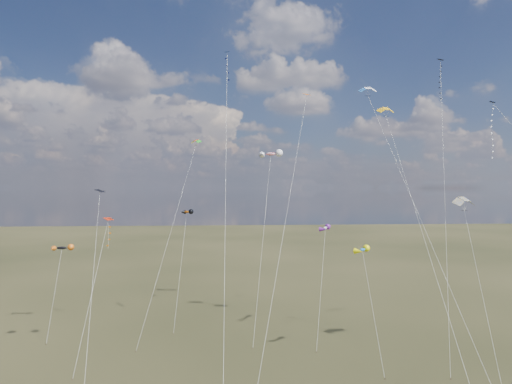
{
  "coord_description": "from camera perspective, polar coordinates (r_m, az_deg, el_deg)",
  "views": [
    {
      "loc": [
        -4.24,
        -39.25,
        19.49
      ],
      "look_at": [
        0.0,
        18.0,
        19.0
      ],
      "focal_mm": 32.0,
      "sensor_mm": 36.0,
      "label": 1
    }
  ],
  "objects": [
    {
      "name": "diamond_red_low",
      "position": [
        57.5,
        -18.16,
        -5.65
      ],
      "size": [
        2.2,
        9.38,
        15.94
      ],
      "color": "#9F1B05",
      "rests_on": "ground"
    },
    {
      "name": "parafoil_tricolor",
      "position": [
        74.79,
        -7.58,
        6.19
      ],
      "size": [
        7.07,
        20.59,
        27.7
      ],
      "color": "#FEF418",
      "rests_on": "ground"
    },
    {
      "name": "diamond_black_high",
      "position": [
        70.35,
        22.1,
        11.3
      ],
      "size": [
        8.55,
        19.15,
        38.03
      ],
      "color": "black",
      "rests_on": "ground"
    },
    {
      "name": "diamond_navy_tall",
      "position": [
        55.46,
        -3.66,
        12.67
      ],
      "size": [
        1.03,
        22.7,
        36.43
      ],
      "color": "#0A1D53",
      "rests_on": "ground"
    },
    {
      "name": "parafoil_striped",
      "position": [
        59.26,
        24.6,
        -0.85
      ],
      "size": [
        3.76,
        12.16,
        18.94
      ],
      "color": "gold",
      "rests_on": "ground"
    },
    {
      "name": "diamond_black_mid",
      "position": [
        52.79,
        -19.3,
        -4.84
      ],
      "size": [
        2.71,
        14.54,
        19.37
      ],
      "color": "black",
      "rests_on": "ground"
    },
    {
      "name": "novelty_black_orange",
      "position": [
        71.98,
        -23.12,
        -6.47
      ],
      "size": [
        2.85,
        9.95,
        11.36
      ],
      "color": "black",
      "rests_on": "ground"
    },
    {
      "name": "novelty_redwhite_stripe",
      "position": [
        75.78,
        1.84,
        4.74
      ],
      "size": [
        5.95,
        21.07,
        25.92
      ],
      "color": "red",
      "rests_on": "ground"
    },
    {
      "name": "novelty_blue_yellow",
      "position": [
        54.75,
        13.19,
        -7.09
      ],
      "size": [
        2.14,
        7.78,
        12.82
      ],
      "color": "#165FAD",
      "rests_on": "ground"
    },
    {
      "name": "diamond_navy_right",
      "position": [
        61.64,
        28.42,
        5.64
      ],
      "size": [
        11.6,
        21.14,
        30.0
      ],
      "color": "#0C1751",
      "rests_on": "ground"
    },
    {
      "name": "novelty_orange_black",
      "position": [
        69.88,
        -8.65,
        -2.53
      ],
      "size": [
        2.29,
        9.71,
        16.32
      ],
      "color": "#C25509",
      "rests_on": "ground"
    },
    {
      "name": "diamond_orange_center",
      "position": [
        59.49,
        4.98,
        3.96
      ],
      "size": [
        10.19,
        26.02,
        33.48
      ],
      "color": "#EE6109",
      "rests_on": "ground"
    },
    {
      "name": "novelty_white_purple",
      "position": [
        62.68,
        8.66,
        -4.51
      ],
      "size": [
        3.89,
        9.19,
        14.51
      ],
      "color": "silver",
      "rests_on": "ground"
    },
    {
      "name": "parafoil_blue_white",
      "position": [
        65.8,
        13.88,
        12.35
      ],
      "size": [
        4.68,
        26.77,
        33.85
      ],
      "color": "blue",
      "rests_on": "ground"
    },
    {
      "name": "parafoil_yellow",
      "position": [
        64.93,
        15.98,
        9.85
      ],
      "size": [
        2.42,
        24.67,
        30.88
      ],
      "color": "#D69B0D",
      "rests_on": "ground"
    }
  ]
}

